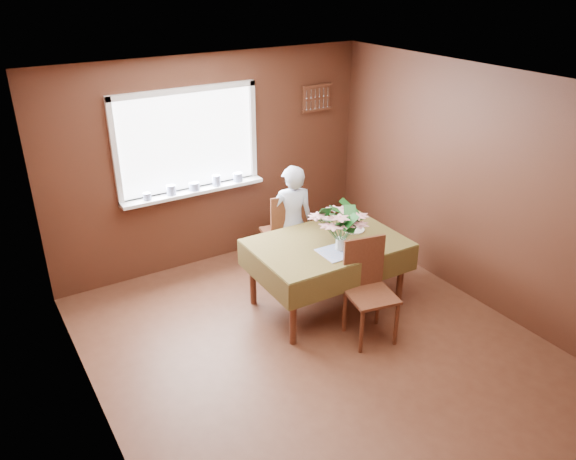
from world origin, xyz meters
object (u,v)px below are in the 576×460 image
chair_near (368,286)px  seated_woman (292,223)px  chair_far (285,230)px  flower_bouquet (341,224)px  dining_table (327,250)px

chair_near → seated_woman: size_ratio=0.73×
chair_far → flower_bouquet: bearing=100.5°
chair_far → flower_bouquet: size_ratio=2.02×
dining_table → flower_bouquet: size_ratio=3.11×
seated_woman → chair_near: bearing=106.7°
chair_far → flower_bouquet: 1.15m
dining_table → seated_woman: bearing=90.0°
seated_woman → flower_bouquet: size_ratio=2.71×
chair_far → seated_woman: bearing=109.5°
chair_near → seated_woman: seated_woman is taller
flower_bouquet → chair_near: bearing=-86.5°
flower_bouquet → dining_table: bearing=92.4°
chair_far → chair_near: bearing=101.3°
dining_table → seated_woman: 0.72m
seated_woman → dining_table: bearing=104.8°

